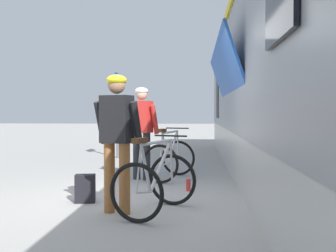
# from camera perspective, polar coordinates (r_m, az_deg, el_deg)

# --- Properties ---
(ground_plane) EXTENTS (80.00, 80.00, 0.00)m
(ground_plane) POSITION_cam_1_polar(r_m,az_deg,el_deg) (5.90, -5.46, -10.70)
(ground_plane) COLOR #A09E99
(train_car) EXTENTS (3.31, 17.75, 3.88)m
(train_car) POSITION_cam_1_polar(r_m,az_deg,el_deg) (7.34, 21.36, 7.10)
(train_car) COLOR gray
(train_car) RESTS_ON ground
(cyclist_near_in_red) EXTENTS (0.66, 0.47, 1.76)m
(cyclist_near_in_red) POSITION_cam_1_polar(r_m,az_deg,el_deg) (7.83, -3.68, 0.22)
(cyclist_near_in_red) COLOR #232328
(cyclist_near_in_red) RESTS_ON ground
(cyclist_far_in_dark) EXTENTS (0.66, 0.44, 1.76)m
(cyclist_far_in_dark) POSITION_cam_1_polar(r_m,az_deg,el_deg) (5.24, -7.11, -0.64)
(cyclist_far_in_dark) COLOR #935B2D
(cyclist_far_in_dark) RESTS_ON ground
(bicycle_near_white) EXTENTS (0.98, 1.22, 0.99)m
(bicycle_near_white) POSITION_cam_1_polar(r_m,az_deg,el_deg) (7.89, 0.21, -4.52)
(bicycle_near_white) COLOR black
(bicycle_near_white) RESTS_ON ground
(bicycle_far_silver) EXTENTS (1.04, 1.25, 0.99)m
(bicycle_far_silver) POSITION_cam_1_polar(r_m,az_deg,el_deg) (5.25, -1.75, -7.78)
(bicycle_far_silver) COLOR black
(bicycle_far_silver) RESTS_ON ground
(backpack_on_platform) EXTENTS (0.31, 0.22, 0.40)m
(backpack_on_platform) POSITION_cam_1_polar(r_m,az_deg,el_deg) (6.03, -11.43, -8.50)
(backpack_on_platform) COLOR black
(backpack_on_platform) RESTS_ON ground
(water_bottle_near_the_bikes) EXTENTS (0.07, 0.07, 0.20)m
(water_bottle_near_the_bikes) POSITION_cam_1_polar(r_m,az_deg,el_deg) (6.78, 2.85, -8.17)
(water_bottle_near_the_bikes) COLOR red
(water_bottle_near_the_bikes) RESTS_ON ground
(water_bottle_by_the_backpack) EXTENTS (0.06, 0.06, 0.19)m
(water_bottle_by_the_backpack) POSITION_cam_1_polar(r_m,az_deg,el_deg) (6.08, -10.72, -9.40)
(water_bottle_by_the_backpack) COLOR #338CCC
(water_bottle_by_the_backpack) RESTS_ON ground
(platform_sign_post) EXTENTS (0.08, 0.70, 2.40)m
(platform_sign_post) POSITION_cam_1_polar(r_m,az_deg,el_deg) (11.61, -7.01, 3.57)
(platform_sign_post) COLOR #595B60
(platform_sign_post) RESTS_ON ground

